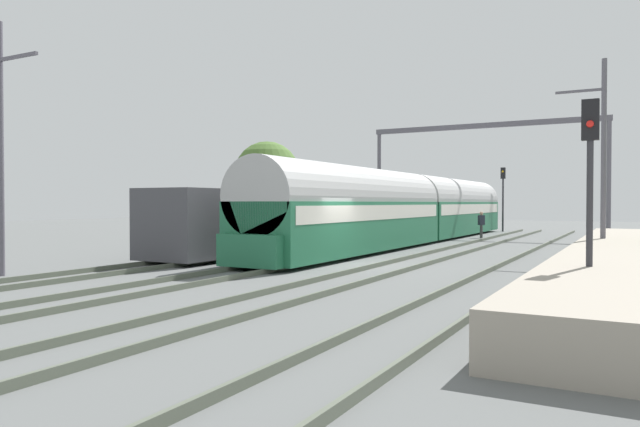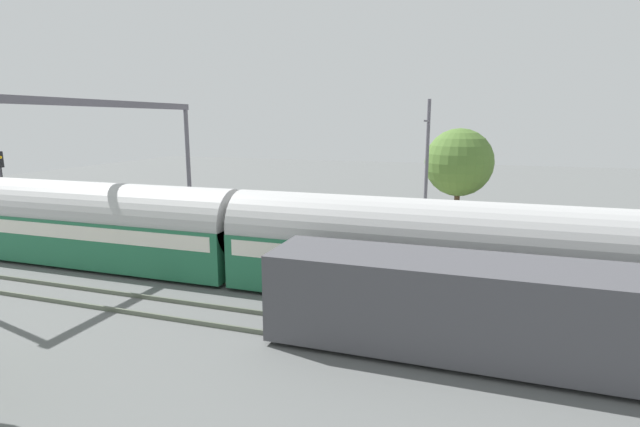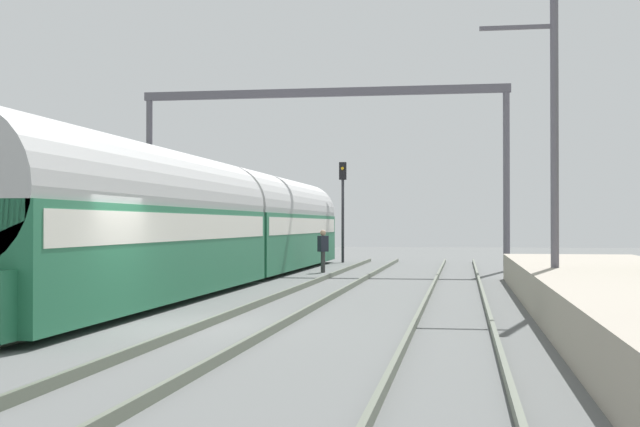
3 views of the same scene
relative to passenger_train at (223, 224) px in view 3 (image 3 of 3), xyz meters
name	(u,v)px [view 3 (image 3 of 3)]	position (x,y,z in m)	size (l,w,h in m)	color
ground	(145,326)	(1.95, -12.64, -1.97)	(120.00, 120.00, 0.00)	#5E6160
track_west	(50,320)	(0.00, -12.64, -1.89)	(1.52, 60.00, 0.16)	#596050
track_east	(244,324)	(3.89, -12.64, -1.89)	(1.52, 60.00, 0.16)	#596050
track_far_east	(453,328)	(7.79, -12.64, -1.89)	(1.52, 60.00, 0.16)	#596050
passenger_train	(223,224)	(0.00, 0.00, 0.00)	(2.93, 32.85, 3.82)	#236B47
person_crossing	(323,247)	(2.38, 6.44, -0.94)	(0.44, 0.46, 1.73)	#3B3B3B
railway_signal_far	(343,198)	(1.92, 15.83, 1.31)	(0.36, 0.30, 5.13)	#2D2D33
catenary_gantry	(322,134)	(1.95, 8.90, 3.91)	(16.08, 0.28, 7.86)	#5A5661
catenary_pole_east_mid	(552,134)	(10.14, -6.69, 2.18)	(1.90, 0.20, 8.00)	#5A5661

